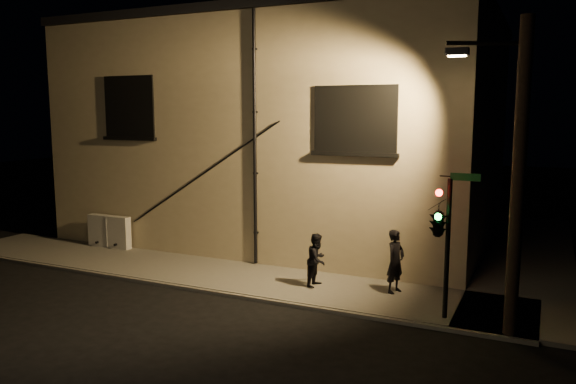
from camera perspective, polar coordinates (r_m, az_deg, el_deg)
The scene contains 8 objects.
ground at distance 15.86m, azimuth -2.53°, elevation -11.03°, with size 90.00×90.00×0.00m, color black.
sidewalk at distance 19.27m, azimuth 6.83°, elevation -7.41°, with size 21.00×16.00×0.12m.
building at distance 24.40m, azimuth 0.93°, elevation 6.26°, with size 16.20×12.23×8.80m.
utility_cabinet at distance 22.30m, azimuth -17.69°, elevation -3.83°, with size 1.84×0.31×1.21m, color beige.
pedestrian_a at distance 16.24m, azimuth 10.86°, elevation -6.93°, with size 0.66×0.43×1.81m, color black.
pedestrian_b at distance 16.59m, azimuth 2.98°, elevation -6.89°, with size 0.76×0.60×1.57m, color black.
traffic_signal at distance 14.14m, azimuth 15.10°, elevation -2.87°, with size 1.20×2.13×3.64m.
streetlamp_pole at distance 13.55m, azimuth 22.01°, elevation 1.83°, with size 2.03×1.39×7.27m.
Camera 1 is at (6.95, -13.28, 5.20)m, focal length 35.00 mm.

